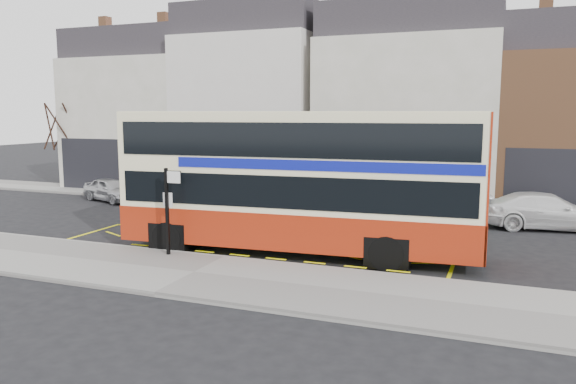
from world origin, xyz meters
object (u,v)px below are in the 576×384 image
at_px(car_white, 547,211).
at_px(street_tree_left, 62,114).
at_px(double_decker_bus, 299,180).
at_px(bus_stop_post, 169,203).
at_px(street_tree_right, 433,144).
at_px(car_grey, 323,200).
at_px(car_silver, 111,190).

bearing_deg(car_white, street_tree_left, 75.00).
bearing_deg(double_decker_bus, bus_stop_post, -153.48).
relative_size(double_decker_bus, bus_stop_post, 4.28).
bearing_deg(bus_stop_post, street_tree_right, 58.89).
distance_m(street_tree_left, street_tree_right, 22.58).
bearing_deg(street_tree_right, car_grey, -151.24).
bearing_deg(car_grey, car_white, -93.97).
bearing_deg(car_silver, street_tree_left, 81.84).
xyz_separation_m(double_decker_bus, street_tree_left, (-19.42, 10.14, 2.13)).
distance_m(double_decker_bus, bus_stop_post, 4.36).
distance_m(car_white, street_tree_right, 6.26).
relative_size(car_grey, street_tree_left, 0.57).
xyz_separation_m(bus_stop_post, car_grey, (2.09, 9.90, -1.24)).
bearing_deg(car_silver, car_grey, -66.57).
distance_m(car_grey, car_white, 9.76).
height_order(car_silver, car_grey, car_silver).
height_order(bus_stop_post, car_white, bus_stop_post).
height_order(double_decker_bus, bus_stop_post, double_decker_bus).
distance_m(double_decker_bus, street_tree_left, 22.01).
distance_m(car_grey, street_tree_left, 18.42).
distance_m(car_silver, street_tree_left, 7.95).
bearing_deg(double_decker_bus, car_white, 38.55).
xyz_separation_m(double_decker_bus, car_grey, (-1.61, 7.70, -1.90)).
relative_size(double_decker_bus, car_grey, 3.16).
relative_size(street_tree_left, street_tree_right, 1.43).
relative_size(bus_stop_post, street_tree_left, 0.42).
bearing_deg(car_silver, street_tree_right, -58.75).
bearing_deg(bus_stop_post, car_grey, 75.59).
distance_m(bus_stop_post, street_tree_left, 20.17).
distance_m(bus_stop_post, car_white, 15.37).
bearing_deg(car_silver, double_decker_bus, -97.73).
relative_size(car_silver, car_grey, 0.97).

